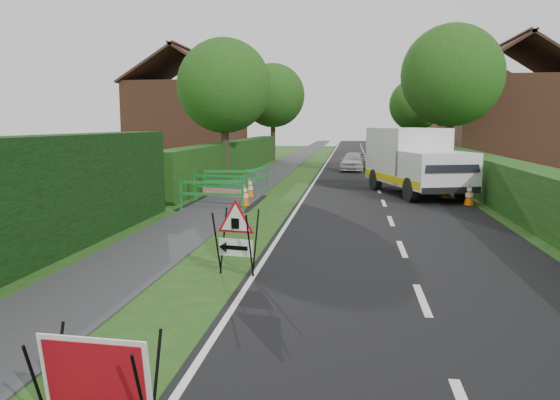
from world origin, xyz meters
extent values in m
plane|color=#1F4513|center=(0.00, 0.00, 0.00)|extent=(120.00, 120.00, 0.00)
cube|color=black|center=(2.50, 35.00, 0.00)|extent=(6.00, 90.00, 0.02)
cube|color=#2D2D30|center=(-3.00, 35.00, 0.01)|extent=(2.00, 90.00, 0.02)
cube|color=#14380F|center=(-5.00, 22.00, 0.00)|extent=(1.00, 24.00, 1.80)
cube|color=#14380F|center=(6.50, 16.00, 0.00)|extent=(1.20, 50.00, 1.50)
cube|color=brown|center=(-10.00, 30.00, 2.75)|extent=(7.00, 7.00, 5.50)
cube|color=#331E19|center=(-11.75, 30.00, 6.59)|extent=(4.00, 7.40, 2.58)
cube|color=#331E19|center=(-8.25, 30.00, 6.59)|extent=(4.00, 7.40, 2.58)
cube|color=#331E19|center=(-10.00, 30.00, 7.69)|extent=(0.25, 7.40, 0.18)
cube|color=brown|center=(11.00, 28.00, 2.75)|extent=(7.00, 7.00, 5.50)
cube|color=#331E19|center=(9.25, 28.00, 6.59)|extent=(4.00, 7.40, 2.58)
cube|color=#331E19|center=(12.75, 28.00, 6.59)|extent=(4.00, 7.40, 2.58)
cube|color=#331E19|center=(11.00, 28.00, 7.69)|extent=(0.25, 7.40, 0.18)
cube|color=brown|center=(12.00, 42.00, 2.75)|extent=(7.00, 7.00, 5.50)
cube|color=#331E19|center=(10.25, 42.00, 6.59)|extent=(4.00, 7.40, 2.58)
cube|color=#331E19|center=(13.75, 42.00, 6.59)|extent=(4.00, 7.40, 2.58)
cube|color=#331E19|center=(12.00, 42.00, 7.69)|extent=(0.25, 7.40, 0.18)
cylinder|color=#2D2116|center=(-4.60, 18.00, 1.31)|extent=(0.36, 0.36, 2.62)
sphere|color=#1B3F11|center=(-4.60, 18.00, 4.50)|extent=(4.40, 4.40, 4.40)
cylinder|color=#2D2116|center=(6.40, 22.00, 1.49)|extent=(0.36, 0.36, 2.97)
sphere|color=#1B3F11|center=(6.40, 22.00, 5.18)|extent=(5.20, 5.20, 5.20)
cylinder|color=#2D2116|center=(-4.60, 34.00, 1.40)|extent=(0.36, 0.36, 2.80)
sphere|color=#1B3F11|center=(-4.60, 34.00, 4.84)|extent=(4.80, 4.80, 4.80)
cylinder|color=#2D2116|center=(6.40, 38.00, 1.22)|extent=(0.36, 0.36, 2.45)
sphere|color=#1B3F11|center=(6.40, 38.00, 4.23)|extent=(4.20, 4.20, 4.20)
cylinder|color=black|center=(-1.37, -3.19, 0.45)|extent=(0.05, 0.31, 0.86)
cylinder|color=black|center=(-1.35, -2.88, 0.45)|extent=(0.05, 0.31, 0.86)
cylinder|color=black|center=(-0.38, -3.25, 0.45)|extent=(0.05, 0.31, 0.86)
cylinder|color=black|center=(-0.36, -2.94, 0.45)|extent=(0.05, 0.31, 0.86)
cube|color=white|center=(-0.86, -3.08, 0.52)|extent=(1.06, 0.19, 0.75)
cube|color=#A60B17|center=(-0.87, -3.10, 0.52)|extent=(0.96, 0.16, 0.65)
cylinder|color=black|center=(-1.01, 1.93, 0.61)|extent=(0.10, 0.36, 1.18)
cylinder|color=black|center=(-0.95, 2.22, 0.61)|extent=(0.10, 0.36, 1.18)
cylinder|color=black|center=(-0.38, 1.81, 0.61)|extent=(0.10, 0.36, 1.18)
cylinder|color=black|center=(-0.33, 2.10, 0.61)|extent=(0.10, 0.36, 1.18)
cube|color=white|center=(-0.67, 2.00, 0.53)|extent=(0.65, 0.14, 0.32)
cube|color=black|center=(-0.67, 1.98, 0.53)|extent=(0.46, 0.10, 0.07)
cone|color=black|center=(-0.92, 2.03, 0.53)|extent=(0.18, 0.21, 0.19)
cube|color=black|center=(-0.68, 1.98, 0.97)|extent=(0.15, 0.04, 0.19)
cube|color=silver|center=(3.55, 14.88, 1.51)|extent=(3.15, 4.02, 2.11)
cube|color=silver|center=(4.36, 12.33, 1.10)|extent=(2.77, 2.83, 1.29)
cube|color=black|center=(4.69, 11.29, 1.42)|extent=(1.91, 0.82, 0.59)
cube|color=yellow|center=(2.81, 13.57, 0.68)|extent=(1.66, 5.16, 0.26)
cube|color=yellow|center=(4.91, 14.24, 0.68)|extent=(1.66, 5.16, 0.26)
cube|color=black|center=(4.69, 11.30, 0.52)|extent=(2.08, 0.77, 0.22)
cylinder|color=black|center=(3.44, 11.98, 0.44)|extent=(0.52, 0.91, 0.87)
cylinder|color=black|center=(5.32, 12.57, 0.44)|extent=(0.52, 0.91, 0.87)
cylinder|color=black|center=(2.37, 15.34, 0.44)|extent=(0.52, 0.91, 0.87)
cylinder|color=black|center=(4.25, 15.93, 0.44)|extent=(0.52, 0.91, 0.87)
cube|color=black|center=(5.29, 11.31, 0.02)|extent=(0.38, 0.38, 0.04)
cone|color=#F76107|center=(5.29, 11.31, 0.42)|extent=(0.32, 0.32, 0.75)
cylinder|color=white|center=(5.29, 11.31, 0.38)|extent=(0.25, 0.25, 0.14)
cylinder|color=white|center=(5.29, 11.31, 0.56)|extent=(0.17, 0.17, 0.10)
cube|color=black|center=(4.83, 13.04, 0.02)|extent=(0.38, 0.38, 0.04)
cone|color=#F76107|center=(4.83, 13.04, 0.42)|extent=(0.32, 0.32, 0.75)
cylinder|color=white|center=(4.83, 13.04, 0.38)|extent=(0.25, 0.25, 0.14)
cylinder|color=white|center=(4.83, 13.04, 0.56)|extent=(0.17, 0.17, 0.10)
cube|color=black|center=(5.44, 15.66, 0.02)|extent=(0.38, 0.38, 0.04)
cone|color=#F76107|center=(5.44, 15.66, 0.42)|extent=(0.32, 0.32, 0.75)
cylinder|color=white|center=(5.44, 15.66, 0.38)|extent=(0.25, 0.25, 0.14)
cylinder|color=white|center=(5.44, 15.66, 0.56)|extent=(0.17, 0.17, 0.10)
cube|color=black|center=(-2.12, 10.15, 0.02)|extent=(0.38, 0.38, 0.04)
cone|color=#F76107|center=(-2.12, 10.15, 0.42)|extent=(0.32, 0.32, 0.75)
cylinder|color=white|center=(-2.12, 10.15, 0.38)|extent=(0.25, 0.25, 0.14)
cylinder|color=white|center=(-2.12, 10.15, 0.56)|extent=(0.17, 0.17, 0.10)
cube|color=black|center=(-2.36, 12.31, 0.02)|extent=(0.38, 0.38, 0.04)
cone|color=#F76107|center=(-2.36, 12.31, 0.42)|extent=(0.32, 0.32, 0.75)
cylinder|color=white|center=(-2.36, 12.31, 0.38)|extent=(0.25, 0.25, 0.14)
cylinder|color=white|center=(-2.36, 12.31, 0.56)|extent=(0.17, 0.17, 0.10)
cube|color=#167C2D|center=(-3.96, 9.08, 0.50)|extent=(0.05, 0.05, 1.00)
cube|color=#167C2D|center=(-1.96, 9.03, 0.50)|extent=(0.05, 0.05, 1.00)
cube|color=#167C2D|center=(-2.96, 9.05, 0.92)|extent=(2.00, 0.10, 0.08)
cube|color=#167C2D|center=(-2.96, 9.05, 0.55)|extent=(2.00, 0.10, 0.08)
cube|color=#167C2D|center=(-3.96, 9.08, 0.02)|extent=(0.07, 0.35, 0.04)
cube|color=#167C2D|center=(-1.96, 9.03, 0.02)|extent=(0.07, 0.35, 0.04)
cube|color=#167C2D|center=(-4.15, 11.23, 0.50)|extent=(0.06, 0.06, 1.00)
cube|color=#167C2D|center=(-2.17, 10.92, 0.50)|extent=(0.06, 0.06, 1.00)
cube|color=#167C2D|center=(-3.16, 11.07, 0.92)|extent=(1.98, 0.36, 0.08)
cube|color=#167C2D|center=(-3.16, 11.07, 0.55)|extent=(1.98, 0.36, 0.08)
cube|color=#167C2D|center=(-4.15, 11.23, 0.02)|extent=(0.11, 0.36, 0.04)
cube|color=#167C2D|center=(-2.17, 10.92, 0.02)|extent=(0.11, 0.36, 0.04)
cube|color=#167C2D|center=(-4.19, 12.88, 0.50)|extent=(0.06, 0.06, 1.00)
cube|color=#167C2D|center=(-2.21, 13.18, 0.50)|extent=(0.06, 0.06, 1.00)
cube|color=#167C2D|center=(-3.20, 13.03, 0.92)|extent=(1.98, 0.35, 0.08)
cube|color=#167C2D|center=(-3.20, 13.03, 0.55)|extent=(1.98, 0.35, 0.08)
cube|color=#167C2D|center=(-4.19, 12.88, 0.02)|extent=(0.11, 0.36, 0.04)
cube|color=#167C2D|center=(-2.21, 13.18, 0.02)|extent=(0.11, 0.36, 0.04)
cube|color=#167C2D|center=(-2.64, 13.20, 0.50)|extent=(0.06, 0.06, 1.00)
cube|color=#167C2D|center=(-2.13, 15.13, 0.50)|extent=(0.06, 0.06, 1.00)
cube|color=#167C2D|center=(-2.38, 14.16, 0.92)|extent=(0.56, 1.95, 0.08)
cube|color=#167C2D|center=(-2.38, 14.16, 0.55)|extent=(0.56, 1.95, 0.08)
cube|color=#167C2D|center=(-2.64, 13.20, 0.02)|extent=(0.35, 0.15, 0.04)
cube|color=#167C2D|center=(-2.13, 15.13, 0.02)|extent=(0.35, 0.15, 0.04)
cube|color=red|center=(-2.96, 10.39, 0.00)|extent=(1.43, 0.54, 0.25)
imported|color=silver|center=(1.48, 24.65, 0.57)|extent=(1.65, 3.43, 1.13)
camera|label=1|loc=(1.37, -7.42, 2.75)|focal=35.00mm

